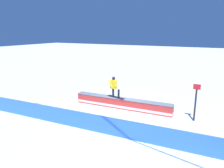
# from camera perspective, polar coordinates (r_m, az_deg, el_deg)

# --- Properties ---
(ground_plane) EXTENTS (120.00, 120.00, 0.00)m
(ground_plane) POSITION_cam_1_polar(r_m,az_deg,el_deg) (14.60, 2.67, -6.45)
(ground_plane) COLOR white
(grind_box) EXTENTS (6.76, 0.88, 0.72)m
(grind_box) POSITION_cam_1_polar(r_m,az_deg,el_deg) (14.49, 2.68, -5.25)
(grind_box) COLOR red
(grind_box) RESTS_ON ground_plane
(snowboarder) EXTENTS (1.45, 0.63, 1.40)m
(snowboarder) POSITION_cam_1_polar(r_m,az_deg,el_deg) (14.43, 0.58, -0.58)
(snowboarder) COLOR black
(snowboarder) RESTS_ON grind_box
(safety_fence) EXTENTS (13.93, 0.74, 0.95)m
(safety_fence) POSITION_cam_1_polar(r_m,az_deg,el_deg) (11.36, -5.63, -10.11)
(safety_fence) COLOR #3676E7
(safety_fence) RESTS_ON ground_plane
(trail_marker) EXTENTS (0.40, 0.10, 2.19)m
(trail_marker) POSITION_cam_1_polar(r_m,az_deg,el_deg) (13.16, 21.33, -4.39)
(trail_marker) COLOR #262628
(trail_marker) RESTS_ON ground_plane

